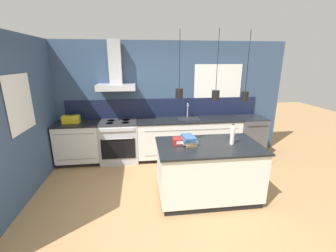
# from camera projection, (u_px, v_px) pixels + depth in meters

# --- Properties ---
(ground_plane) EXTENTS (16.00, 16.00, 0.00)m
(ground_plane) POSITION_uv_depth(u_px,v_px,m) (178.00, 201.00, 3.63)
(ground_plane) COLOR #A87F51
(ground_plane) RESTS_ON ground
(wall_back) EXTENTS (5.60, 2.08, 2.60)m
(wall_back) POSITION_uv_depth(u_px,v_px,m) (162.00, 98.00, 5.14)
(wall_back) COLOR #354C6B
(wall_back) RESTS_ON ground_plane
(wall_left) EXTENTS (0.08, 3.80, 2.60)m
(wall_left) POSITION_uv_depth(u_px,v_px,m) (25.00, 117.00, 3.64)
(wall_left) COLOR #354C6B
(wall_left) RESTS_ON ground_plane
(counter_run_left) EXTENTS (0.92, 0.64, 0.91)m
(counter_run_left) POSITION_uv_depth(u_px,v_px,m) (79.00, 143.00, 4.88)
(counter_run_left) COLOR black
(counter_run_left) RESTS_ON ground_plane
(counter_run_sink) EXTENTS (2.34, 0.64, 1.24)m
(counter_run_sink) POSITION_uv_depth(u_px,v_px,m) (188.00, 138.00, 5.18)
(counter_run_sink) COLOR black
(counter_run_sink) RESTS_ON ground_plane
(oven_range) EXTENTS (0.81, 0.66, 0.91)m
(oven_range) POSITION_uv_depth(u_px,v_px,m) (119.00, 141.00, 4.98)
(oven_range) COLOR #B5B5BA
(oven_range) RESTS_ON ground_plane
(dishwasher) EXTENTS (0.62, 0.65, 0.91)m
(dishwasher) POSITION_uv_depth(u_px,v_px,m) (249.00, 136.00, 5.35)
(dishwasher) COLOR #4C4C51
(dishwasher) RESTS_ON ground_plane
(kitchen_island) EXTENTS (1.63, 0.98, 0.91)m
(kitchen_island) POSITION_uv_depth(u_px,v_px,m) (208.00, 171.00, 3.65)
(kitchen_island) COLOR black
(kitchen_island) RESTS_ON ground_plane
(bottle_on_island) EXTENTS (0.07, 0.07, 0.33)m
(bottle_on_island) POSITION_uv_depth(u_px,v_px,m) (232.00, 136.00, 3.51)
(bottle_on_island) COLOR silver
(bottle_on_island) RESTS_ON kitchen_island
(book_stack) EXTENTS (0.25, 0.31, 0.14)m
(book_stack) POSITION_uv_depth(u_px,v_px,m) (189.00, 140.00, 3.53)
(book_stack) COLOR olive
(book_stack) RESTS_ON kitchen_island
(red_supply_box) EXTENTS (0.21, 0.17, 0.09)m
(red_supply_box) POSITION_uv_depth(u_px,v_px,m) (180.00, 141.00, 3.55)
(red_supply_box) COLOR red
(red_supply_box) RESTS_ON kitchen_island
(yellow_toolbox) EXTENTS (0.34, 0.18, 0.19)m
(yellow_toolbox) POSITION_uv_depth(u_px,v_px,m) (71.00, 119.00, 4.72)
(yellow_toolbox) COLOR gold
(yellow_toolbox) RESTS_ON counter_run_left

